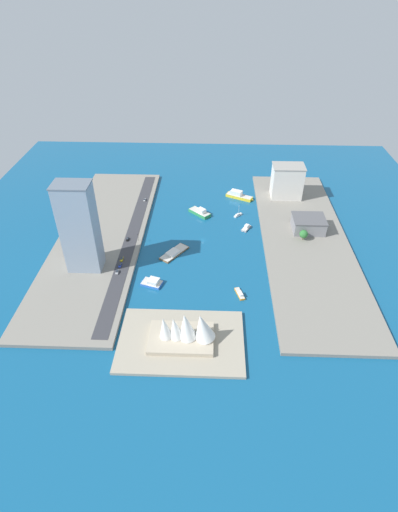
{
  "coord_description": "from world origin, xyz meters",
  "views": [
    {
      "loc": [
        -7.83,
        277.56,
        188.68
      ],
      "look_at": [
        1.88,
        26.77,
        3.39
      ],
      "focal_mm": 28.16,
      "sensor_mm": 36.0,
      "label": 1
    }
  ],
  "objects_px": {
    "sailboat_small_white": "(238,215)",
    "traffic_light_waterfront": "(138,236)",
    "catamaran_blue": "(152,282)",
    "tower_tall_glass": "(79,228)",
    "ferry_green_doubledeck": "(200,212)",
    "taxi_yellow_cab": "(122,259)",
    "suv_black": "(128,239)",
    "hatchback_blue": "(120,265)",
    "warehouse_low_gray": "(308,224)",
    "sedan_silver": "(117,272)",
    "yacht_sleek_gray": "(246,228)",
    "water_taxi_orange": "(240,294)",
    "ferry_yellow_fast": "(239,195)",
    "barge_flat_brown": "(174,253)",
    "van_white": "(145,200)",
    "hotel_broad_white": "(287,181)",
    "opera_landmark": "(186,330)"
  },
  "relations": [
    {
      "from": "suv_black",
      "to": "hatchback_blue",
      "type": "relative_size",
      "value": 1.05
    },
    {
      "from": "catamaran_blue",
      "to": "traffic_light_waterfront",
      "type": "xyz_separation_m",
      "value": [
        18.29,
        -52.17,
        5.08
      ]
    },
    {
      "from": "tower_tall_glass",
      "to": "sedan_silver",
      "type": "xyz_separation_m",
      "value": [
        -24.21,
        7.16,
        -33.24
      ]
    },
    {
      "from": "barge_flat_brown",
      "to": "hatchback_blue",
      "type": "height_order",
      "value": "hatchback_blue"
    },
    {
      "from": "water_taxi_orange",
      "to": "taxi_yellow_cab",
      "type": "height_order",
      "value": "taxi_yellow_cab"
    },
    {
      "from": "warehouse_low_gray",
      "to": "sedan_silver",
      "type": "height_order",
      "value": "warehouse_low_gray"
    },
    {
      "from": "ferry_yellow_fast",
      "to": "traffic_light_waterfront",
      "type": "relative_size",
      "value": 4.23
    },
    {
      "from": "yacht_sleek_gray",
      "to": "van_white",
      "type": "height_order",
      "value": "van_white"
    },
    {
      "from": "sailboat_small_white",
      "to": "suv_black",
      "type": "distance_m",
      "value": 104.32
    },
    {
      "from": "catamaran_blue",
      "to": "yacht_sleek_gray",
      "type": "bearing_deg",
      "value": -132.9
    },
    {
      "from": "barge_flat_brown",
      "to": "traffic_light_waterfront",
      "type": "bearing_deg",
      "value": -25.07
    },
    {
      "from": "opera_landmark",
      "to": "tower_tall_glass",
      "type": "bearing_deg",
      "value": -41.3
    },
    {
      "from": "ferry_green_doubledeck",
      "to": "sedan_silver",
      "type": "height_order",
      "value": "ferry_green_doubledeck"
    },
    {
      "from": "sedan_silver",
      "to": "traffic_light_waterfront",
      "type": "relative_size",
      "value": 0.75
    },
    {
      "from": "barge_flat_brown",
      "to": "sedan_silver",
      "type": "relative_size",
      "value": 5.53
    },
    {
      "from": "ferry_yellow_fast",
      "to": "hatchback_blue",
      "type": "bearing_deg",
      "value": 51.1
    },
    {
      "from": "taxi_yellow_cab",
      "to": "hatchback_blue",
      "type": "bearing_deg",
      "value": 92.17
    },
    {
      "from": "water_taxi_orange",
      "to": "yacht_sleek_gray",
      "type": "bearing_deg",
      "value": -96.15
    },
    {
      "from": "ferry_green_doubledeck",
      "to": "tower_tall_glass",
      "type": "height_order",
      "value": "tower_tall_glass"
    },
    {
      "from": "tower_tall_glass",
      "to": "sedan_silver",
      "type": "distance_m",
      "value": 41.74
    },
    {
      "from": "yacht_sleek_gray",
      "to": "tower_tall_glass",
      "type": "height_order",
      "value": "tower_tall_glass"
    },
    {
      "from": "ferry_green_doubledeck",
      "to": "yacht_sleek_gray",
      "type": "bearing_deg",
      "value": 150.3
    },
    {
      "from": "hotel_broad_white",
      "to": "hatchback_blue",
      "type": "height_order",
      "value": "hotel_broad_white"
    },
    {
      "from": "traffic_light_waterfront",
      "to": "catamaran_blue",
      "type": "bearing_deg",
      "value": 109.32
    },
    {
      "from": "sedan_silver",
      "to": "hotel_broad_white",
      "type": "bearing_deg",
      "value": -138.15
    },
    {
      "from": "sailboat_small_white",
      "to": "taxi_yellow_cab",
      "type": "xyz_separation_m",
      "value": [
        92.66,
        74.36,
        2.55
      ]
    },
    {
      "from": "catamaran_blue",
      "to": "tower_tall_glass",
      "type": "xyz_separation_m",
      "value": [
        51.48,
        -16.18,
        34.95
      ]
    },
    {
      "from": "water_taxi_orange",
      "to": "tower_tall_glass",
      "type": "xyz_separation_m",
      "value": [
        114.01,
        -25.02,
        35.69
      ]
    },
    {
      "from": "barge_flat_brown",
      "to": "ferry_green_doubledeck",
      "type": "bearing_deg",
      "value": -106.17
    },
    {
      "from": "suv_black",
      "to": "hatchback_blue",
      "type": "distance_m",
      "value": 35.03
    },
    {
      "from": "sedan_silver",
      "to": "hatchback_blue",
      "type": "relative_size",
      "value": 1.0
    },
    {
      "from": "sedan_silver",
      "to": "yacht_sleek_gray",
      "type": "bearing_deg",
      "value": -145.44
    },
    {
      "from": "taxi_yellow_cab",
      "to": "warehouse_low_gray",
      "type": "bearing_deg",
      "value": -162.05
    },
    {
      "from": "ferry_yellow_fast",
      "to": "opera_landmark",
      "type": "height_order",
      "value": "opera_landmark"
    },
    {
      "from": "ferry_green_doubledeck",
      "to": "taxi_yellow_cab",
      "type": "distance_m",
      "value": 95.24
    },
    {
      "from": "ferry_green_doubledeck",
      "to": "hatchback_blue",
      "type": "xyz_separation_m",
      "value": [
        57.08,
        83.47,
        1.35
      ]
    },
    {
      "from": "ferry_yellow_fast",
      "to": "barge_flat_brown",
      "type": "relative_size",
      "value": 1.01
    },
    {
      "from": "barge_flat_brown",
      "to": "opera_landmark",
      "type": "xyz_separation_m",
      "value": [
        -15.65,
        91.41,
        9.47
      ]
    },
    {
      "from": "catamaran_blue",
      "to": "ferry_yellow_fast",
      "type": "bearing_deg",
      "value": -116.69
    },
    {
      "from": "warehouse_low_gray",
      "to": "hatchback_blue",
      "type": "bearing_deg",
      "value": 20.52
    },
    {
      "from": "tower_tall_glass",
      "to": "taxi_yellow_cab",
      "type": "relative_size",
      "value": 13.23
    },
    {
      "from": "warehouse_low_gray",
      "to": "taxi_yellow_cab",
      "type": "distance_m",
      "value": 158.45
    },
    {
      "from": "ferry_green_doubledeck",
      "to": "hotel_broad_white",
      "type": "bearing_deg",
      "value": -157.87
    },
    {
      "from": "water_taxi_orange",
      "to": "sailboat_small_white",
      "type": "bearing_deg",
      "value": -91.69
    },
    {
      "from": "barge_flat_brown",
      "to": "sedan_silver",
      "type": "distance_m",
      "value": 48.95
    },
    {
      "from": "sailboat_small_white",
      "to": "traffic_light_waterfront",
      "type": "height_order",
      "value": "sailboat_small_white"
    },
    {
      "from": "taxi_yellow_cab",
      "to": "sedan_silver",
      "type": "relative_size",
      "value": 1.05
    },
    {
      "from": "sedan_silver",
      "to": "suv_black",
      "type": "height_order",
      "value": "sedan_silver"
    },
    {
      "from": "yacht_sleek_gray",
      "to": "sailboat_small_white",
      "type": "relative_size",
      "value": 1.17
    },
    {
      "from": "sailboat_small_white",
      "to": "yacht_sleek_gray",
      "type": "bearing_deg",
      "value": 105.51
    }
  ]
}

